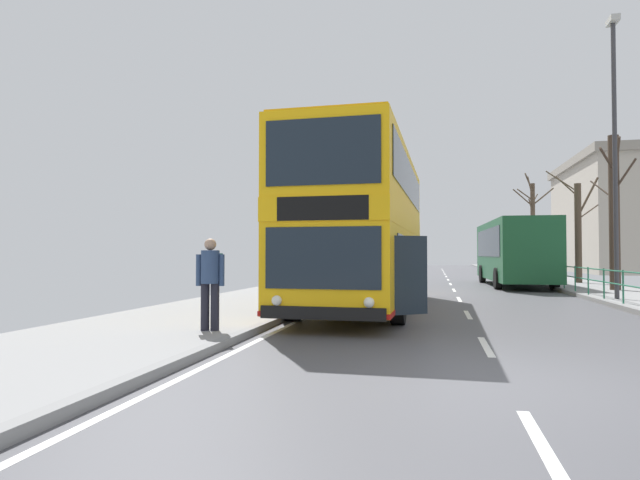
{
  "coord_description": "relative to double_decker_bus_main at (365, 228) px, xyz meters",
  "views": [
    {
      "loc": [
        -0.85,
        -6.8,
        1.55
      ],
      "look_at": [
        -3.45,
        5.37,
        1.88
      ],
      "focal_mm": 29.95,
      "sensor_mm": 36.0,
      "label": 1
    }
  ],
  "objects": [
    {
      "name": "bare_tree_far_00",
      "position": [
        8.99,
        13.71,
        0.49
      ],
      "size": [
        2.42,
        1.38,
        5.82
      ],
      "color": "#4C3D2D",
      "rests_on": "ground"
    },
    {
      "name": "bare_tree_far_02",
      "position": [
        8.96,
        8.16,
        1.01
      ],
      "size": [
        1.39,
        3.12,
        6.17
      ],
      "color": "#423328",
      "rests_on": "ground"
    },
    {
      "name": "background_bus_far_lane",
      "position": [
        5.76,
        12.66,
        -0.59
      ],
      "size": [
        2.83,
        9.55,
        3.14
      ],
      "color": "#19512D",
      "rests_on": "ground"
    },
    {
      "name": "bare_tree_far_01",
      "position": [
        9.26,
        27.76,
        1.58
      ],
      "size": [
        3.11,
        2.48,
        7.45
      ],
      "color": "#4C3D2D",
      "rests_on": "ground"
    },
    {
      "name": "double_decker_bus_main",
      "position": [
        0.0,
        0.0,
        0.0
      ],
      "size": [
        3.23,
        10.74,
        4.4
      ],
      "color": "#F4B20F",
      "rests_on": "ground"
    },
    {
      "name": "ground",
      "position": [
        2.04,
        -8.22,
        -2.27
      ],
      "size": [
        15.8,
        140.0,
        0.2
      ],
      "color": "#4A4A4F"
    },
    {
      "name": "street_lamp_far_side",
      "position": [
        7.59,
        3.52,
        2.98
      ],
      "size": [
        0.28,
        0.6,
        9.04
      ],
      "color": "#38383D",
      "rests_on": "ground"
    },
    {
      "name": "pedestrian_with_backpack",
      "position": [
        -2.16,
        -5.72,
        -1.17
      ],
      "size": [
        0.55,
        0.55,
        1.7
      ],
      "color": "black",
      "rests_on": "ground"
    }
  ]
}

